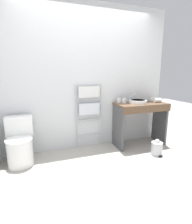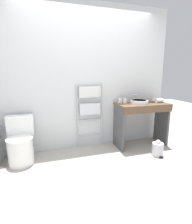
{
  "view_description": "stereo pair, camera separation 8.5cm",
  "coord_description": "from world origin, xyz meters",
  "px_view_note": "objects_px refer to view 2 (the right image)",
  "views": [
    {
      "loc": [
        -0.89,
        -1.89,
        1.39
      ],
      "look_at": [
        -0.01,
        0.65,
        0.79
      ],
      "focal_mm": 28.0,
      "sensor_mm": 36.0,
      "label": 1
    },
    {
      "loc": [
        -0.81,
        -1.92,
        1.39
      ],
      "look_at": [
        -0.01,
        0.65,
        0.79
      ],
      "focal_mm": 28.0,
      "sensor_mm": 36.0,
      "label": 2
    }
  ],
  "objects_px": {
    "toilet": "(21,144)",
    "trash_bin": "(158,149)",
    "cup_near_edge": "(125,101)",
    "towel_radiator": "(90,104)",
    "sink_basin": "(139,102)",
    "cup_near_wall": "(120,100)",
    "hair_dryer": "(159,100)"
  },
  "relations": [
    {
      "from": "toilet",
      "to": "trash_bin",
      "type": "xyz_separation_m",
      "value": [
        2.22,
        -0.46,
        -0.18
      ]
    },
    {
      "from": "cup_near_edge",
      "to": "trash_bin",
      "type": "distance_m",
      "value": 1.03
    },
    {
      "from": "towel_radiator",
      "to": "sink_basin",
      "type": "distance_m",
      "value": 0.93
    },
    {
      "from": "toilet",
      "to": "cup_near_edge",
      "type": "height_order",
      "value": "cup_near_edge"
    },
    {
      "from": "towel_radiator",
      "to": "cup_near_edge",
      "type": "bearing_deg",
      "value": -9.37
    },
    {
      "from": "trash_bin",
      "to": "cup_near_wall",
      "type": "bearing_deg",
      "value": 121.73
    },
    {
      "from": "toilet",
      "to": "cup_near_wall",
      "type": "bearing_deg",
      "value": 6.6
    },
    {
      "from": "toilet",
      "to": "cup_near_edge",
      "type": "relative_size",
      "value": 8.29
    },
    {
      "from": "towel_radiator",
      "to": "cup_near_wall",
      "type": "bearing_deg",
      "value": -5.41
    },
    {
      "from": "sink_basin",
      "to": "cup_near_edge",
      "type": "relative_size",
      "value": 3.73
    },
    {
      "from": "toilet",
      "to": "hair_dryer",
      "type": "distance_m",
      "value": 2.6
    },
    {
      "from": "cup_near_edge",
      "to": "trash_bin",
      "type": "height_order",
      "value": "cup_near_edge"
    },
    {
      "from": "toilet",
      "to": "sink_basin",
      "type": "xyz_separation_m",
      "value": [
        2.12,
        0.05,
        0.56
      ]
    },
    {
      "from": "trash_bin",
      "to": "toilet",
      "type": "bearing_deg",
      "value": 168.22
    },
    {
      "from": "toilet",
      "to": "trash_bin",
      "type": "relative_size",
      "value": 2.58
    },
    {
      "from": "sink_basin",
      "to": "hair_dryer",
      "type": "distance_m",
      "value": 0.42
    },
    {
      "from": "cup_near_edge",
      "to": "hair_dryer",
      "type": "xyz_separation_m",
      "value": [
        0.66,
        -0.13,
        -0.0
      ]
    },
    {
      "from": "cup_near_wall",
      "to": "sink_basin",
      "type": "bearing_deg",
      "value": -26.3
    },
    {
      "from": "trash_bin",
      "to": "hair_dryer",
      "type": "bearing_deg",
      "value": 56.66
    },
    {
      "from": "towel_radiator",
      "to": "sink_basin",
      "type": "xyz_separation_m",
      "value": [
        0.91,
        -0.21,
        0.04
      ]
    },
    {
      "from": "sink_basin",
      "to": "cup_near_wall",
      "type": "xyz_separation_m",
      "value": [
        -0.32,
        0.16,
        0.01
      ]
    },
    {
      "from": "hair_dryer",
      "to": "trash_bin",
      "type": "xyz_separation_m",
      "value": [
        -0.32,
        -0.49,
        -0.76
      ]
    },
    {
      "from": "cup_near_edge",
      "to": "hair_dryer",
      "type": "relative_size",
      "value": 0.47
    },
    {
      "from": "toilet",
      "to": "sink_basin",
      "type": "distance_m",
      "value": 2.19
    },
    {
      "from": "sink_basin",
      "to": "trash_bin",
      "type": "relative_size",
      "value": 1.16
    },
    {
      "from": "cup_near_wall",
      "to": "trash_bin",
      "type": "xyz_separation_m",
      "value": [
        0.41,
        -0.67,
        -0.76
      ]
    },
    {
      "from": "toilet",
      "to": "cup_near_wall",
      "type": "relative_size",
      "value": 7.57
    },
    {
      "from": "sink_basin",
      "to": "cup_near_edge",
      "type": "distance_m",
      "value": 0.26
    },
    {
      "from": "trash_bin",
      "to": "cup_near_edge",
      "type": "bearing_deg",
      "value": 118.78
    },
    {
      "from": "cup_near_wall",
      "to": "hair_dryer",
      "type": "relative_size",
      "value": 0.51
    },
    {
      "from": "sink_basin",
      "to": "trash_bin",
      "type": "bearing_deg",
      "value": -79.34
    },
    {
      "from": "towel_radiator",
      "to": "trash_bin",
      "type": "distance_m",
      "value": 1.43
    }
  ]
}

